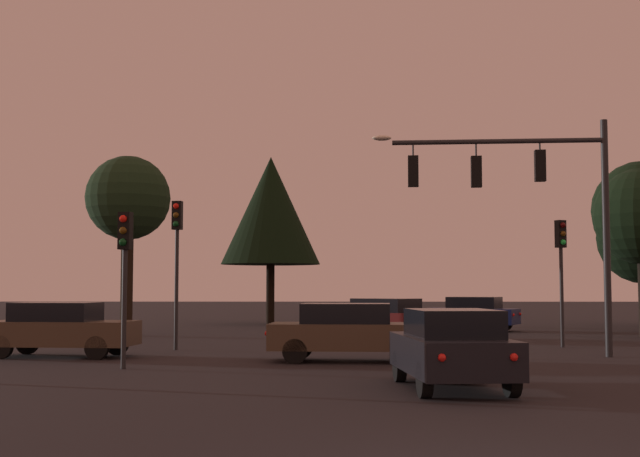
% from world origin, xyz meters
% --- Properties ---
extents(ground_plane, '(168.00, 168.00, 0.00)m').
position_xyz_m(ground_plane, '(0.00, 24.50, 0.00)').
color(ground_plane, black).
rests_on(ground_plane, ground).
extents(traffic_signal_mast_arm, '(6.68, 0.70, 6.71)m').
position_xyz_m(traffic_signal_mast_arm, '(4.04, 15.32, 4.71)').
color(traffic_signal_mast_arm, '#232326').
rests_on(traffic_signal_mast_arm, ground).
extents(traffic_light_corner_left, '(0.33, 0.37, 4.65)m').
position_xyz_m(traffic_light_corner_left, '(-6.45, 17.65, 3.28)').
color(traffic_light_corner_left, '#232326').
rests_on(traffic_light_corner_left, ground).
extents(traffic_light_corner_right, '(0.36, 0.39, 4.14)m').
position_xyz_m(traffic_light_corner_right, '(5.93, 18.98, 2.94)').
color(traffic_light_corner_right, '#232326').
rests_on(traffic_light_corner_right, ground).
extents(traffic_light_median, '(0.34, 0.37, 3.75)m').
position_xyz_m(traffic_light_median, '(-6.55, 11.45, 2.68)').
color(traffic_light_median, '#232326').
rests_on(traffic_light_median, ground).
extents(car_nearside_lane, '(2.11, 4.12, 1.52)m').
position_xyz_m(car_nearside_lane, '(0.71, 7.56, 0.79)').
color(car_nearside_lane, black).
rests_on(car_nearside_lane, ground).
extents(car_crossing_left, '(4.44, 2.04, 1.52)m').
position_xyz_m(car_crossing_left, '(-1.10, 13.59, 0.80)').
color(car_crossing_left, '#473828').
rests_on(car_crossing_left, ground).
extents(car_crossing_right, '(4.27, 2.17, 1.52)m').
position_xyz_m(car_crossing_right, '(-9.21, 14.95, 0.79)').
color(car_crossing_right, '#473828').
rests_on(car_crossing_right, ground).
extents(car_far_lane, '(4.43, 3.35, 1.52)m').
position_xyz_m(car_far_lane, '(4.70, 29.38, 0.79)').
color(car_far_lane, '#0F1947').
rests_on(car_far_lane, ground).
extents(car_parked_lot, '(4.38, 4.11, 1.52)m').
position_xyz_m(car_parked_lot, '(0.57, 23.59, 0.80)').
color(car_parked_lot, '#4C0F0F').
rests_on(car_parked_lot, ground).
extents(tree_left_far, '(5.31, 5.31, 8.99)m').
position_xyz_m(tree_left_far, '(-4.87, 36.47, 6.06)').
color(tree_left_far, black).
rests_on(tree_left_far, ground).
extents(tree_right_cluster, '(3.41, 3.41, 7.28)m').
position_xyz_m(tree_right_cluster, '(-9.86, 25.27, 5.49)').
color(tree_right_cluster, black).
rests_on(tree_right_cluster, ground).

